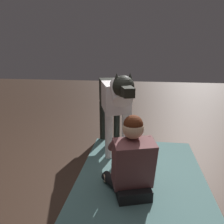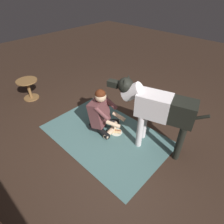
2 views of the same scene
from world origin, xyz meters
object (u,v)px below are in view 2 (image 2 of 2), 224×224
Objects in this scene: hot_dog_on_plate at (116,131)px; round_side_table at (29,88)px; large_dog at (157,108)px; person_sitting_on_floor at (102,114)px.

round_side_table is (2.34, 0.52, 0.27)m from hot_dog_on_plate.
large_dog reaches higher than round_side_table.
large_dog is at bearing -162.65° from person_sitting_on_floor.
person_sitting_on_floor is 0.56× the size of large_dog.
round_side_table is (2.05, 0.43, -0.06)m from person_sitting_on_floor.
person_sitting_on_floor is at bearing -168.17° from round_side_table.
hot_dog_on_plate is at bearing 17.35° from large_dog.
round_side_table reaches higher than hot_dog_on_plate.
large_dog reaches higher than person_sitting_on_floor.
hot_dog_on_plate is 2.41m from round_side_table.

